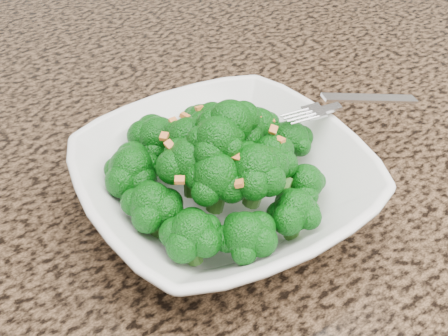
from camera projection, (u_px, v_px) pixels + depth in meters
granite_counter at (220, 140)px, 0.62m from camera, size 1.64×1.04×0.03m
bowl at (224, 185)px, 0.50m from camera, size 0.26×0.26×0.06m
broccoli_pile at (224, 125)px, 0.45m from camera, size 0.22×0.22×0.07m
garlic_topping at (224, 85)px, 0.43m from camera, size 0.13×0.13×0.01m
fork at (333, 107)px, 0.53m from camera, size 0.18×0.08×0.01m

